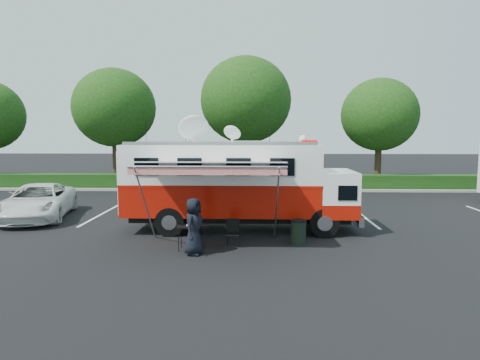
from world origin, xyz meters
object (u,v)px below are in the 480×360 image
at_px(folding_table, 192,227).
at_px(white_suv, 39,218).
at_px(command_truck, 238,184).
at_px(trash_bin, 298,232).

bearing_deg(folding_table, white_suv, 147.08).
bearing_deg(folding_table, command_truck, 64.52).
relative_size(white_suv, trash_bin, 6.51).
bearing_deg(trash_bin, folding_table, -166.39).
xyz_separation_m(folding_table, trash_bin, (3.51, 0.85, -0.34)).
xyz_separation_m(command_truck, trash_bin, (2.14, -2.02, -1.40)).
xyz_separation_m(white_suv, folding_table, (7.49, -4.85, 0.76)).
relative_size(command_truck, folding_table, 8.32).
xyz_separation_m(white_suv, trash_bin, (10.99, -4.00, 0.42)).
distance_m(folding_table, trash_bin, 3.62).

